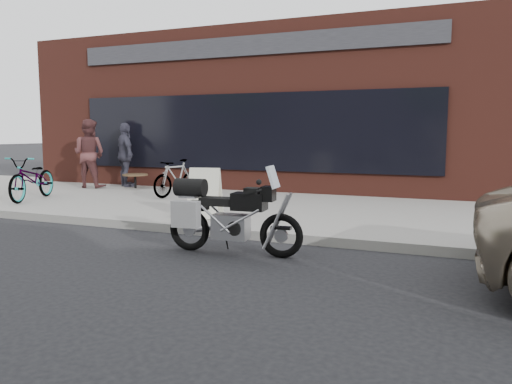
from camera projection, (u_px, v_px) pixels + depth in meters
ground at (36, 329)px, 4.29m from camera, size 120.00×120.00×0.00m
near_sidewalk at (292, 208)px, 10.71m from camera, size 44.00×6.00×0.15m
storefront at (301, 117)px, 17.62m from camera, size 14.00×10.07×4.50m
motorcycle at (224, 215)px, 6.93m from camera, size 1.98×0.72×1.25m
bicycle_front at (33, 178)px, 11.40m from camera, size 1.21×2.00×0.99m
bicycle_rear at (177, 178)px, 12.01m from camera, size 0.79×1.55×0.89m
sandwich_sign at (205, 193)px, 9.03m from camera, size 0.65×0.62×0.90m
cafe_table at (135, 175)px, 13.78m from camera, size 0.69×0.69×0.40m
cafe_patron_left at (89, 154)px, 13.89m from camera, size 1.02×0.85×1.90m
cafe_patron_right at (126, 155)px, 14.14m from camera, size 1.12×0.98×1.81m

